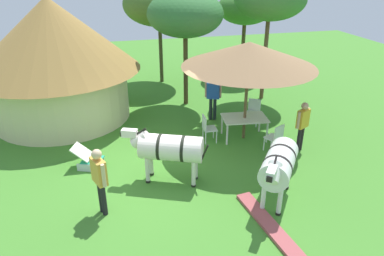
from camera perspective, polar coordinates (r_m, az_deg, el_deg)
ground_plane at (r=10.10m, az=-5.30°, el=-6.91°), size 36.00×36.00×0.00m
thatched_hut at (r=13.52m, az=-21.16°, el=10.90°), size 5.87×5.87×4.32m
shade_umbrella at (r=10.99m, az=9.18°, el=11.62°), size 4.12×4.12×3.19m
patio_dining_table at (r=11.69m, az=8.46°, el=1.35°), size 1.53×1.08×0.74m
patio_chair_near_lawn at (r=12.87m, az=9.87°, el=2.88°), size 0.60×0.60×0.90m
patio_chair_west_end at (r=11.40m, az=2.48°, el=0.19°), size 0.44×0.45×0.90m
patio_chair_near_hut at (r=11.08m, az=13.33°, el=-1.32°), size 0.59×0.58×0.90m
guest_beside_umbrella at (r=12.85m, az=3.42°, el=5.52°), size 0.57×0.36×1.67m
guest_behind_table at (r=11.18m, az=17.37°, el=0.89°), size 0.51×0.38×1.59m
standing_watcher at (r=8.25m, az=-14.68°, el=-7.49°), size 0.37×0.57×1.69m
striped_lounge_chair at (r=10.56m, az=-16.33°, el=-4.75°), size 0.93×0.77×0.66m
zebra_nearest_camera at (r=9.18m, az=-3.71°, el=-3.25°), size 2.16×1.26×1.52m
zebra_by_umbrella at (r=8.64m, az=13.76°, el=-5.79°), size 1.53×1.85×1.55m
acacia_tree_right_background at (r=13.79m, az=-1.10°, el=17.84°), size 2.86×2.86×4.42m
acacia_tree_left_background at (r=16.74m, az=-5.33°, el=19.21°), size 3.22×3.22×4.55m
acacia_tree_far_lawn at (r=18.04m, az=8.59°, el=18.57°), size 2.65×2.65×4.09m
brick_patio_kerb at (r=8.25m, az=13.05°, el=-15.78°), size 0.72×2.82×0.08m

